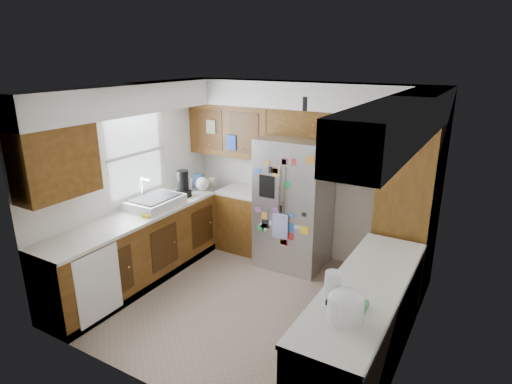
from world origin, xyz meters
TOP-DOWN VIEW (x-y plane):
  - floor at (0.00, 0.00)m, footprint 3.60×3.60m
  - room_shell at (-0.11, 0.36)m, footprint 3.64×3.24m
  - left_counter_run at (-1.36, 0.03)m, footprint 1.36×3.20m
  - right_counter_run at (1.50, -0.47)m, footprint 0.63×2.25m
  - pantry at (1.50, 1.15)m, footprint 0.60×0.90m
  - fridge at (-0.00, 1.20)m, footprint 0.90×0.79m
  - bridge_cabinet at (0.00, 1.43)m, footprint 0.96×0.34m
  - fridge_top_items at (-0.03, 1.37)m, footprint 0.58×0.31m
  - sink_assembly at (-1.50, 0.10)m, footprint 0.52×0.73m
  - left_counter_clutter at (-1.45, 0.83)m, footprint 0.36×0.88m
  - rice_cooker at (1.50, -1.07)m, footprint 0.29×0.27m
  - paper_towel at (1.35, -0.95)m, footprint 0.13×0.13m

SIDE VIEW (x-z plane):
  - floor at x=0.00m, z-range 0.00..0.00m
  - right_counter_run at x=1.50m, z-range -0.04..0.88m
  - left_counter_run at x=-1.36m, z-range -0.03..0.89m
  - fridge at x=0.00m, z-range 0.00..1.80m
  - sink_assembly at x=-1.50m, z-range 0.80..1.17m
  - rice_cooker at x=1.50m, z-range 0.92..1.17m
  - left_counter_clutter at x=-1.45m, z-range 0.86..1.24m
  - paper_towel at x=1.35m, z-range 0.92..1.22m
  - pantry at x=1.50m, z-range 0.00..2.15m
  - room_shell at x=-0.11m, z-range 0.56..3.08m
  - bridge_cabinet at x=0.00m, z-range 1.80..2.15m
  - fridge_top_items at x=-0.03m, z-range 2.14..2.43m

